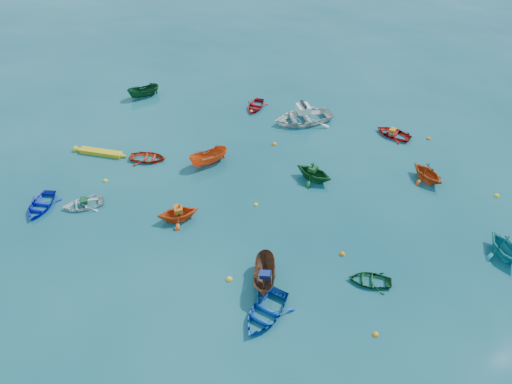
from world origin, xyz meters
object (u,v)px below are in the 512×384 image
at_px(dinghy_blue_sw, 41,208).
at_px(dinghy_blue_se, 265,315).
at_px(kayak_yellow, 101,154).
at_px(dinghy_white_near, 84,206).
at_px(motorboat_white, 303,121).

height_order(dinghy_blue_sw, dinghy_blue_se, dinghy_blue_se).
relative_size(dinghy_blue_sw, dinghy_blue_se, 0.87).
bearing_deg(dinghy_blue_se, kayak_yellow, 160.57).
xyz_separation_m(dinghy_white_near, kayak_yellow, (-2.87, 5.42, 0.00)).
xyz_separation_m(dinghy_white_near, dinghy_blue_se, (14.94, -2.91, 0.00)).
distance_m(dinghy_blue_sw, motorboat_white, 21.66).
bearing_deg(motorboat_white, dinghy_blue_se, -26.20).
bearing_deg(kayak_yellow, dinghy_white_near, -164.45).
distance_m(dinghy_blue_sw, dinghy_white_near, 2.83).
bearing_deg(kayak_yellow, dinghy_blue_se, -127.43).
distance_m(dinghy_blue_sw, dinghy_blue_se, 17.48).
relative_size(dinghy_blue_sw, dinghy_white_near, 1.13).
height_order(dinghy_blue_sw, motorboat_white, motorboat_white).
xyz_separation_m(dinghy_blue_sw, kayak_yellow, (-0.40, 6.80, 0.00)).
relative_size(dinghy_blue_se, kayak_yellow, 0.85).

